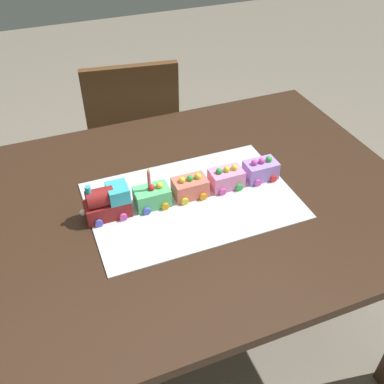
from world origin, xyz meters
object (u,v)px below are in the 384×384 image
at_px(chair, 133,134).
at_px(cake_car_flatbed_bubblegum, 226,178).
at_px(cake_locomotive, 107,202).
at_px(cake_car_caboose_lavender, 261,170).
at_px(cake_car_gondola_coral, 190,187).
at_px(dining_table, 182,225).
at_px(birthday_candle, 149,177).
at_px(cake_car_tanker_mint_green, 152,197).

distance_m(chair, cake_car_flatbed_bubblegum, 0.88).
relative_size(cake_locomotive, cake_car_caboose_lavender, 1.40).
relative_size(cake_car_gondola_coral, cake_car_caboose_lavender, 1.00).
height_order(dining_table, birthday_candle, birthday_candle).
bearing_deg(cake_car_tanker_mint_green, cake_car_flatbed_bubblegum, 0.00).
bearing_deg(cake_car_gondola_coral, chair, 87.84).
height_order(cake_car_flatbed_bubblegum, birthday_candle, birthday_candle).
relative_size(cake_car_gondola_coral, birthday_candle, 1.67).
height_order(dining_table, cake_car_tanker_mint_green, cake_car_tanker_mint_green).
bearing_deg(dining_table, chair, 85.78).
bearing_deg(chair, cake_car_flatbed_bubblegum, 104.15).
height_order(dining_table, cake_car_flatbed_bubblegum, cake_car_flatbed_bubblegum).
height_order(cake_car_gondola_coral, cake_car_flatbed_bubblegum, same).
relative_size(cake_locomotive, cake_car_flatbed_bubblegum, 1.40).
bearing_deg(birthday_candle, cake_car_tanker_mint_green, 0.00).
bearing_deg(birthday_candle, chair, 79.44).
distance_m(chair, cake_car_gondola_coral, 0.88).
bearing_deg(dining_table, cake_car_flatbed_bubblegum, 2.42).
distance_m(chair, birthday_candle, 0.92).
relative_size(cake_car_tanker_mint_green, cake_car_caboose_lavender, 1.00).
bearing_deg(cake_car_gondola_coral, birthday_candle, -180.00).
distance_m(cake_locomotive, birthday_candle, 0.14).
bearing_deg(dining_table, cake_car_caboose_lavender, 1.35).
height_order(cake_locomotive, cake_car_flatbed_bubblegum, cake_locomotive).
height_order(dining_table, chair, chair).
bearing_deg(cake_locomotive, cake_car_caboose_lavender, 0.00).
height_order(cake_locomotive, cake_car_gondola_coral, cake_locomotive).
distance_m(cake_locomotive, cake_car_gondola_coral, 0.25).
bearing_deg(cake_locomotive, cake_car_gondola_coral, 0.00).
distance_m(cake_car_tanker_mint_green, cake_car_flatbed_bubblegum, 0.24).
xyz_separation_m(chair, cake_locomotive, (-0.28, -0.83, 0.32)).
bearing_deg(cake_locomotive, chair, 71.41).
height_order(cake_locomotive, birthday_candle, birthday_candle).
xyz_separation_m(dining_table, cake_locomotive, (-0.22, 0.01, 0.16)).
height_order(chair, cake_car_tanker_mint_green, chair).
distance_m(cake_locomotive, cake_car_flatbed_bubblegum, 0.37).
bearing_deg(cake_car_flatbed_bubblegum, cake_car_caboose_lavender, 0.00).
bearing_deg(cake_car_flatbed_bubblegum, chair, 95.99).
xyz_separation_m(cake_car_flatbed_bubblegum, cake_car_caboose_lavender, (0.12, 0.00, 0.00)).
relative_size(cake_locomotive, cake_car_gondola_coral, 1.40).
bearing_deg(cake_car_tanker_mint_green, chair, 79.81).
relative_size(cake_car_tanker_mint_green, birthday_candle, 1.67).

